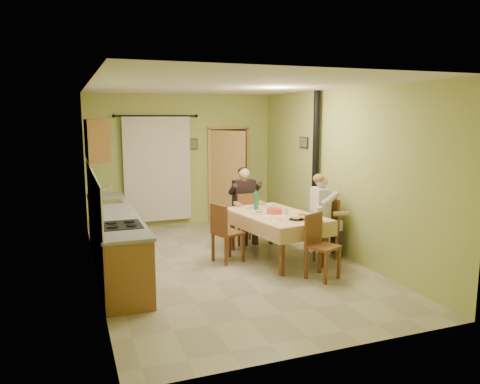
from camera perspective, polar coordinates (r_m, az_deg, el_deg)
name	(u,v)px	position (r m, az deg, el deg)	size (l,w,h in m)	color
floor	(228,264)	(7.59, -1.52, -8.82)	(4.00, 6.00, 0.01)	tan
room_shell	(227,151)	(7.23, -1.58, 5.01)	(4.04, 6.04, 2.82)	#B2BD61
kitchen_run	(114,239)	(7.49, -15.06, -5.55)	(0.64, 3.64, 1.56)	brown
upper_cabinets	(96,139)	(8.55, -17.10, 6.15)	(0.35, 1.40, 0.70)	brown
curtain	(158,168)	(9.95, -10.02, 2.84)	(1.70, 0.07, 2.22)	black
doorway	(228,176)	(10.30, -1.45, 2.02)	(0.96, 0.62, 2.15)	black
dining_table	(276,236)	(7.83, 4.39, -5.38)	(1.36, 1.95, 0.76)	tan
tableware	(281,211)	(7.67, 5.00, -2.36)	(0.82, 1.55, 0.33)	white
chair_far	(245,228)	(8.75, 0.59, -4.37)	(0.41, 0.41, 0.96)	brown
chair_near	(322,259)	(7.00, 9.95, -8.07)	(0.53, 0.53, 0.95)	brown
chair_right	(322,240)	(8.01, 9.96, -5.80)	(0.50, 0.50, 1.01)	brown
chair_left	(227,244)	(7.65, -1.57, -6.40)	(0.52, 0.52, 0.97)	brown
man_far	(245,197)	(8.64, 0.56, -0.56)	(0.58, 0.47, 1.39)	black
man_right	(322,206)	(7.88, 9.98, -1.68)	(0.51, 0.62, 1.39)	beige
stove_flue	(315,189)	(8.65, 9.11, 0.31)	(0.24, 0.24, 2.80)	black
picture_back	(193,144)	(10.15, -5.71, 5.83)	(0.19, 0.03, 0.23)	black
picture_right	(304,142)	(9.12, 7.77, 6.02)	(0.03, 0.31, 0.21)	brown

